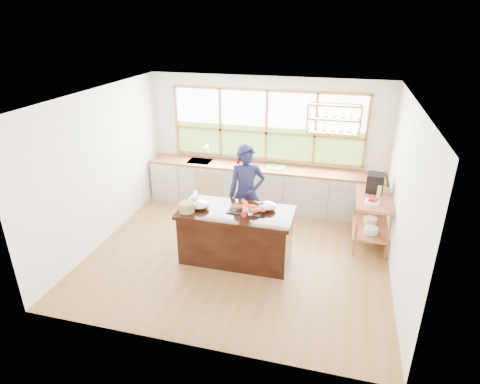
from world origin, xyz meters
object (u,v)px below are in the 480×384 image
(island, at_px, (236,235))
(wicker_basket, at_px, (187,207))
(cook, at_px, (247,194))
(espresso_machine, at_px, (375,183))

(island, bearing_deg, wicker_basket, -163.50)
(island, relative_size, cook, 1.03)
(island, bearing_deg, cook, 89.83)
(espresso_machine, relative_size, wicker_basket, 1.36)
(wicker_basket, bearing_deg, island, 16.50)
(island, xyz_separation_m, espresso_machine, (2.19, 1.39, 0.61))
(cook, distance_m, espresso_machine, 2.30)
(island, relative_size, espresso_machine, 5.56)
(wicker_basket, bearing_deg, espresso_machine, 28.74)
(cook, relative_size, espresso_machine, 5.40)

